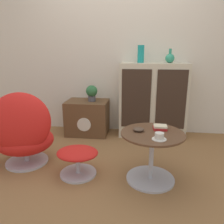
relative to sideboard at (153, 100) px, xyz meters
The scene contains 13 objects.
ground_plane 1.35m from the sideboard, 112.90° to the right, with size 12.00×12.00×0.00m, color olive.
wall_back 0.93m from the sideboard, 155.94° to the left, with size 6.40×0.06×2.60m.
sideboard is the anchor object (origin of this frame).
tv_console 1.01m from the sideboard, behind, with size 0.61×0.46×0.51m.
egg_chair 1.80m from the sideboard, 142.49° to the right, with size 0.76×0.73×0.85m.
ottoman 1.48m from the sideboard, 123.37° to the right, with size 0.42×0.37×0.28m.
coffee_table 1.24m from the sideboard, 92.82° to the right, with size 0.59×0.59×0.49m.
vase_leftmost 0.68m from the sideboard, behind, with size 0.09×0.09×0.24m.
vase_inner_left 0.63m from the sideboard, ahead, with size 0.12×0.12×0.19m.
potted_plant 0.90m from the sideboard, behind, with size 0.17×0.17×0.24m.
teacup 1.37m from the sideboard, 90.53° to the right, with size 0.13×0.13×0.06m.
book_stack 1.12m from the sideboard, 89.19° to the right, with size 0.13×0.11×0.04m.
bowl 1.20m from the sideboard, 99.16° to the right, with size 0.10×0.10×0.04m.
Camera 1 is at (0.28, -2.01, 1.23)m, focal length 35.00 mm.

